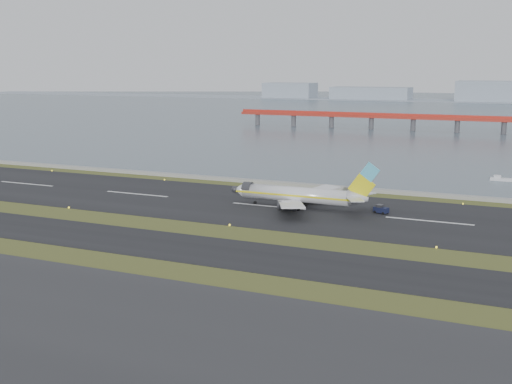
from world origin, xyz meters
TOP-DOWN VIEW (x-y plane):
  - ground at (0.00, 0.00)m, footprint 1000.00×1000.00m
  - apron_strip at (0.00, -55.00)m, footprint 1000.00×50.00m
  - taxiway_strip at (0.00, -12.00)m, footprint 1000.00×18.00m
  - runway_strip at (0.00, 30.00)m, footprint 1000.00×45.00m
  - seawall at (0.00, 60.00)m, footprint 1000.00×2.50m
  - bay_water at (0.00, 460.00)m, footprint 1400.00×800.00m
  - red_pier at (20.00, 250.00)m, footprint 260.00×5.00m
  - far_shoreline at (13.62, 620.00)m, footprint 1400.00×80.00m
  - airliner at (8.17, 31.16)m, footprint 38.52×32.89m
  - pushback_tug at (28.00, 33.48)m, footprint 3.87×3.01m
  - workboat_near at (51.94, 94.76)m, footprint 7.26×2.35m

SIDE VIEW (x-z plane):
  - ground at x=0.00m, z-range 0.00..0.00m
  - bay_water at x=0.00m, z-range -0.65..0.65m
  - apron_strip at x=0.00m, z-range 0.00..0.10m
  - taxiway_strip at x=0.00m, z-range 0.00..0.10m
  - runway_strip at x=0.00m, z-range 0.00..0.10m
  - seawall at x=0.00m, z-range 0.00..1.00m
  - workboat_near at x=51.94m, z-range -0.32..1.43m
  - pushback_tug at x=28.00m, z-range -0.03..2.15m
  - airliner at x=8.17m, z-range -2.94..9.86m
  - far_shoreline at x=13.62m, z-range -24.18..36.32m
  - red_pier at x=20.00m, z-range 2.18..12.38m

